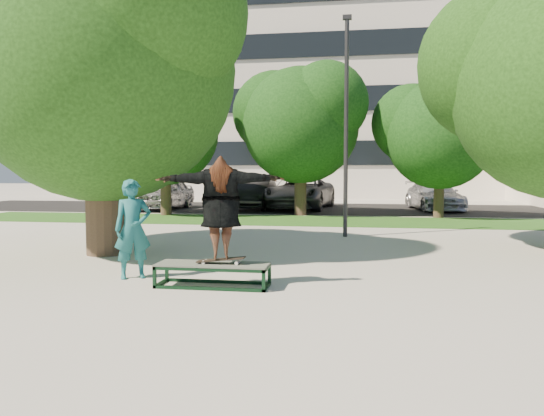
% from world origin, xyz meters
% --- Properties ---
extents(ground, '(120.00, 120.00, 0.00)m').
position_xyz_m(ground, '(0.00, 0.00, 0.00)').
color(ground, gray).
rests_on(ground, ground).
extents(grass_strip, '(30.00, 4.00, 0.02)m').
position_xyz_m(grass_strip, '(1.00, 9.50, 0.01)').
color(grass_strip, '#1D4E16').
rests_on(grass_strip, ground).
extents(asphalt_strip, '(40.00, 8.00, 0.01)m').
position_xyz_m(asphalt_strip, '(0.00, 16.00, 0.01)').
color(asphalt_strip, black).
rests_on(asphalt_strip, ground).
extents(tree_left, '(6.96, 5.95, 7.12)m').
position_xyz_m(tree_left, '(-4.29, 1.09, 4.42)').
color(tree_left, '#38281E').
rests_on(tree_left, ground).
extents(bg_tree_left, '(5.28, 4.51, 5.77)m').
position_xyz_m(bg_tree_left, '(-6.57, 11.07, 3.73)').
color(bg_tree_left, '#38281E').
rests_on(bg_tree_left, ground).
extents(bg_tree_mid, '(5.76, 4.92, 6.24)m').
position_xyz_m(bg_tree_mid, '(-1.08, 12.08, 4.02)').
color(bg_tree_mid, '#38281E').
rests_on(bg_tree_mid, ground).
extents(bg_tree_right, '(5.04, 4.31, 5.43)m').
position_xyz_m(bg_tree_right, '(4.43, 11.57, 3.49)').
color(bg_tree_right, '#38281E').
rests_on(bg_tree_right, ground).
extents(lamppost, '(0.25, 0.15, 6.11)m').
position_xyz_m(lamppost, '(1.00, 5.00, 3.15)').
color(lamppost, '#2D2D30').
rests_on(lamppost, ground).
extents(office_building, '(30.00, 14.12, 16.00)m').
position_xyz_m(office_building, '(-2.00, 31.98, 8.00)').
color(office_building, beige).
rests_on(office_building, ground).
extents(grind_box, '(1.80, 0.60, 0.38)m').
position_xyz_m(grind_box, '(-0.96, -1.83, 0.19)').
color(grind_box, black).
rests_on(grind_box, ground).
extents(skater_rig, '(2.09, 0.99, 1.72)m').
position_xyz_m(skater_rig, '(-0.83, -1.83, 1.27)').
color(skater_rig, white).
rests_on(skater_rig, grind_box).
extents(bystander, '(0.75, 0.68, 1.71)m').
position_xyz_m(bystander, '(-2.50, -1.39, 0.86)').
color(bystander, '#1B6267').
rests_on(bystander, ground).
extents(car_silver_a, '(2.03, 4.60, 1.54)m').
position_xyz_m(car_silver_a, '(-7.85, 14.32, 0.77)').
color(car_silver_a, '#AAA9AE').
rests_on(car_silver_a, asphalt_strip).
extents(car_dark, '(1.60, 4.45, 1.46)m').
position_xyz_m(car_dark, '(-3.50, 14.95, 0.73)').
color(car_dark, black).
rests_on(car_dark, asphalt_strip).
extents(car_grey, '(3.27, 6.07, 1.62)m').
position_xyz_m(car_grey, '(-1.39, 15.51, 0.81)').
color(car_grey, '#515156').
rests_on(car_grey, asphalt_strip).
extents(car_silver_b, '(2.59, 4.92, 1.36)m').
position_xyz_m(car_silver_b, '(4.92, 15.72, 0.68)').
color(car_silver_b, silver).
rests_on(car_silver_b, asphalt_strip).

